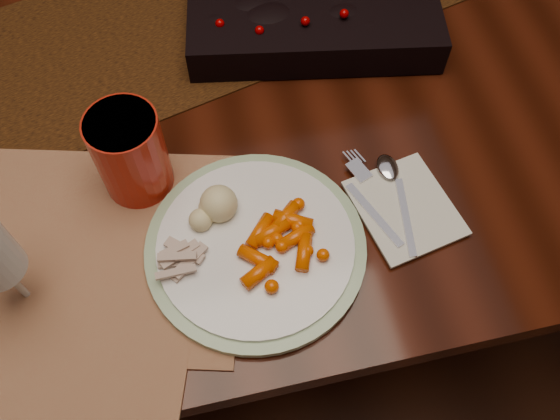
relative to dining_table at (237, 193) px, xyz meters
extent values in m
plane|color=black|center=(0.00, 0.00, -0.38)|extent=(5.00, 5.00, 0.00)
cube|color=black|center=(0.00, 0.00, 0.00)|extent=(1.80, 1.00, 0.75)
cube|color=black|center=(-0.05, 0.11, 0.38)|extent=(1.72, 0.77, 0.00)
cube|color=brown|center=(-0.32, -0.33, 0.38)|extent=(0.53, 0.45, 0.00)
cube|color=#8F6A4A|center=(-0.23, -0.27, 0.38)|extent=(0.48, 0.40, 0.00)
cylinder|color=white|center=(-0.01, -0.32, 0.39)|extent=(0.30, 0.30, 0.02)
cube|color=silver|center=(0.20, -0.31, 0.38)|extent=(0.15, 0.16, 0.00)
cylinder|color=#A91B0C|center=(-0.15, -0.18, 0.44)|extent=(0.12, 0.12, 0.13)
camera|label=1|loc=(-0.05, -0.66, 1.07)|focal=38.00mm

